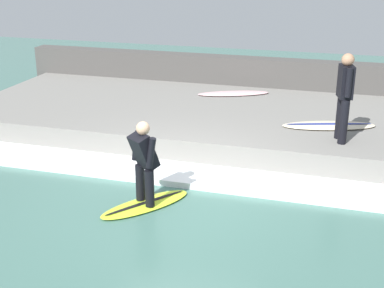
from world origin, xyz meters
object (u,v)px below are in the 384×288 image
(surfer_riding, at_px, (144,159))
(surfboard_spare, at_px, (233,93))
(surfboard_riding, at_px, (145,204))
(surfer_waiting_near, at_px, (345,93))
(surfboard_waiting_near, at_px, (329,125))

(surfer_riding, distance_m, surfboard_spare, 5.27)
(surfboard_riding, height_order, surfer_riding, surfer_riding)
(surfer_waiting_near, height_order, surfboard_spare, surfer_waiting_near)
(surfboard_riding, height_order, surfboard_spare, surfboard_spare)
(surfboard_riding, distance_m, surfboard_waiting_near, 4.31)
(surfer_riding, height_order, surfboard_spare, surfer_riding)
(surfboard_waiting_near, relative_size, surfboard_spare, 1.09)
(surfer_waiting_near, height_order, surfboard_waiting_near, surfer_waiting_near)
(surfer_riding, distance_m, surfboard_waiting_near, 4.29)
(surfer_riding, xyz_separation_m, surfboard_spare, (5.26, -0.30, -0.26))
(surfer_waiting_near, bearing_deg, surfboard_spare, 43.98)
(surfer_riding, distance_m, surfer_waiting_near, 3.93)
(surfboard_riding, distance_m, surfer_waiting_near, 4.13)
(surfer_riding, bearing_deg, surfboard_spare, -3.31)
(surfer_waiting_near, xyz_separation_m, surfboard_waiting_near, (0.79, 0.24, -0.89))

